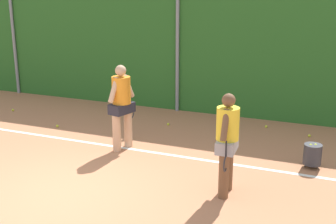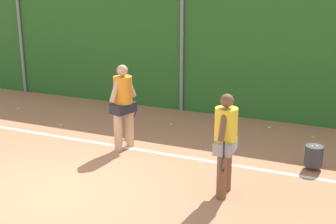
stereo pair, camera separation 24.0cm
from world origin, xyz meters
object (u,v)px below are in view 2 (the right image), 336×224
(tennis_ball_1, at_px, (231,154))
(tennis_ball_4, at_px, (61,125))
(tennis_ball_6, at_px, (171,124))
(ball_hopper, at_px, (314,156))
(tennis_ball_2, at_px, (270,127))
(player_midcourt, at_px, (123,102))
(tennis_ball_0, at_px, (18,109))
(tennis_ball_3, at_px, (313,137))
(player_foreground_near, at_px, (225,140))

(tennis_ball_1, bearing_deg, tennis_ball_4, 177.84)
(tennis_ball_4, relative_size, tennis_ball_6, 1.00)
(ball_hopper, bearing_deg, tennis_ball_2, 120.49)
(player_midcourt, bearing_deg, tennis_ball_0, 86.33)
(tennis_ball_3, distance_m, tennis_ball_6, 3.56)
(player_foreground_near, relative_size, tennis_ball_3, 27.85)
(tennis_ball_0, bearing_deg, ball_hopper, -6.83)
(player_midcourt, distance_m, tennis_ball_4, 2.63)
(tennis_ball_1, distance_m, tennis_ball_3, 2.39)
(ball_hopper, bearing_deg, tennis_ball_6, 158.44)
(player_midcourt, xyz_separation_m, tennis_ball_6, (0.31, 1.96, -1.04))
(tennis_ball_6, bearing_deg, tennis_ball_0, -174.31)
(tennis_ball_2, bearing_deg, player_foreground_near, -89.90)
(tennis_ball_2, bearing_deg, player_midcourt, -135.01)
(tennis_ball_2, distance_m, tennis_ball_6, 2.54)
(player_foreground_near, xyz_separation_m, tennis_ball_2, (-0.01, 4.04, -1.00))
(player_midcourt, bearing_deg, tennis_ball_3, -42.89)
(player_midcourt, bearing_deg, tennis_ball_1, -61.62)
(tennis_ball_3, bearing_deg, tennis_ball_6, -172.70)
(tennis_ball_2, relative_size, tennis_ball_6, 1.00)
(ball_hopper, distance_m, tennis_ball_6, 4.04)
(tennis_ball_2, distance_m, tennis_ball_3, 1.16)
(tennis_ball_1, xyz_separation_m, tennis_ball_3, (1.50, 1.85, 0.00))
(player_foreground_near, bearing_deg, player_midcourt, -118.50)
(player_midcourt, distance_m, tennis_ball_3, 4.65)
(player_midcourt, relative_size, tennis_ball_0, 29.02)
(ball_hopper, bearing_deg, tennis_ball_0, 173.17)
(tennis_ball_0, height_order, tennis_ball_6, same)
(tennis_ball_6, bearing_deg, tennis_ball_4, -154.90)
(player_foreground_near, bearing_deg, ball_hopper, 140.35)
(tennis_ball_6, bearing_deg, player_foreground_near, -53.33)
(player_foreground_near, distance_m, tennis_ball_0, 7.73)
(tennis_ball_1, distance_m, tennis_ball_2, 2.21)
(tennis_ball_0, height_order, tennis_ball_2, same)
(tennis_ball_1, xyz_separation_m, tennis_ball_2, (0.39, 2.18, 0.00))
(tennis_ball_2, bearing_deg, tennis_ball_4, -158.33)
(player_foreground_near, xyz_separation_m, player_midcourt, (-2.74, 1.31, 0.04))
(player_midcourt, bearing_deg, ball_hopper, -68.31)
(player_foreground_near, bearing_deg, tennis_ball_2, 177.08)
(ball_hopper, relative_size, tennis_ball_0, 7.78)
(player_foreground_near, distance_m, tennis_ball_4, 5.53)
(player_foreground_near, distance_m, tennis_ball_3, 4.00)
(tennis_ball_3, distance_m, tennis_ball_4, 6.37)
(tennis_ball_6, bearing_deg, ball_hopper, -21.56)
(tennis_ball_2, bearing_deg, tennis_ball_6, -162.23)
(tennis_ball_0, xyz_separation_m, tennis_ball_2, (7.13, 1.25, 0.00))
(tennis_ball_0, relative_size, tennis_ball_2, 1.00)
(tennis_ball_1, relative_size, tennis_ball_6, 1.00)
(tennis_ball_0, relative_size, tennis_ball_1, 1.00)
(player_foreground_near, distance_m, ball_hopper, 2.34)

